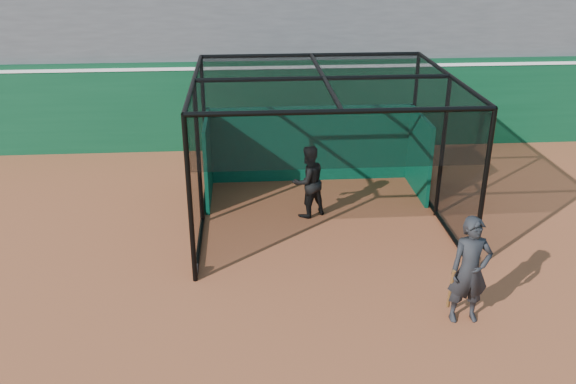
{
  "coord_description": "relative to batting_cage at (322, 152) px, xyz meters",
  "views": [
    {
      "loc": [
        -0.55,
        -8.22,
        5.9
      ],
      "look_at": [
        0.19,
        2.0,
        1.4
      ],
      "focal_mm": 38.0,
      "sensor_mm": 36.0,
      "label": 1
    }
  ],
  "objects": [
    {
      "name": "ground",
      "position": [
        -1.03,
        -3.7,
        -1.55
      ],
      "size": [
        120.0,
        120.0,
        0.0
      ],
      "primitive_type": "plane",
      "color": "brown",
      "rests_on": "ground"
    },
    {
      "name": "outfield_wall",
      "position": [
        -1.03,
        4.8,
        -0.26
      ],
      "size": [
        50.0,
        0.5,
        2.5
      ],
      "color": "#0A3C21",
      "rests_on": "ground"
    },
    {
      "name": "batting_cage",
      "position": [
        0.0,
        0.0,
        0.0
      ],
      "size": [
        5.23,
        4.8,
        3.11
      ],
      "color": "black",
      "rests_on": "ground"
    },
    {
      "name": "batter",
      "position": [
        -0.26,
        0.18,
        -0.74
      ],
      "size": [
        0.98,
        0.9,
        1.61
      ],
      "primitive_type": "imported",
      "rotation": [
        0.0,
        0.0,
        3.62
      ],
      "color": "black",
      "rests_on": "ground"
    },
    {
      "name": "on_deck_player",
      "position": [
        1.88,
        -3.87,
        -0.64
      ],
      "size": [
        0.67,
        0.45,
        1.82
      ],
      "color": "black",
      "rests_on": "ground"
    }
  ]
}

